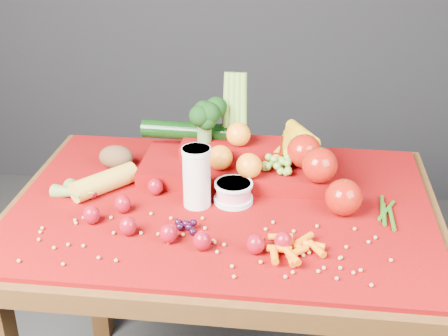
# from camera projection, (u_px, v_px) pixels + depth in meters

# --- Properties ---
(table) EXTENTS (1.10, 0.80, 0.75)m
(table) POSITION_uv_depth(u_px,v_px,m) (223.00, 238.00, 1.64)
(table) COLOR #3C230D
(table) RESTS_ON ground
(red_cloth) EXTENTS (1.05, 0.75, 0.01)m
(red_cloth) POSITION_uv_depth(u_px,v_px,m) (223.00, 204.00, 1.59)
(red_cloth) COLOR #780408
(red_cloth) RESTS_ON table
(milk_glass) EXTENTS (0.07, 0.07, 0.16)m
(milk_glass) POSITION_uv_depth(u_px,v_px,m) (197.00, 175.00, 1.54)
(milk_glass) COLOR beige
(milk_glass) RESTS_ON red_cloth
(yogurt_bowl) EXTENTS (0.10, 0.10, 0.05)m
(yogurt_bowl) POSITION_uv_depth(u_px,v_px,m) (234.00, 192.00, 1.58)
(yogurt_bowl) COLOR silver
(yogurt_bowl) RESTS_ON red_cloth
(strawberry_scatter) EXTENTS (0.54, 0.28, 0.05)m
(strawberry_scatter) POSITION_uv_depth(u_px,v_px,m) (164.00, 218.00, 1.47)
(strawberry_scatter) COLOR maroon
(strawberry_scatter) RESTS_ON red_cloth
(dark_grape_cluster) EXTENTS (0.06, 0.05, 0.03)m
(dark_grape_cluster) POSITION_uv_depth(u_px,v_px,m) (184.00, 226.00, 1.46)
(dark_grape_cluster) COLOR black
(dark_grape_cluster) RESTS_ON red_cloth
(soybean_scatter) EXTENTS (0.84, 0.24, 0.01)m
(soybean_scatter) POSITION_uv_depth(u_px,v_px,m) (212.00, 244.00, 1.41)
(soybean_scatter) COLOR #A87E48
(soybean_scatter) RESTS_ON red_cloth
(corn_ear) EXTENTS (0.27, 0.26, 0.06)m
(corn_ear) POSITION_uv_depth(u_px,v_px,m) (84.00, 189.00, 1.61)
(corn_ear) COLOR gold
(corn_ear) RESTS_ON red_cloth
(potato) EXTENTS (0.10, 0.07, 0.07)m
(potato) POSITION_uv_depth(u_px,v_px,m) (116.00, 157.00, 1.76)
(potato) COLOR #52361C
(potato) RESTS_ON red_cloth
(baby_carrot_pile) EXTENTS (0.18, 0.17, 0.03)m
(baby_carrot_pile) POSITION_uv_depth(u_px,v_px,m) (296.00, 246.00, 1.38)
(baby_carrot_pile) COLOR orange
(baby_carrot_pile) RESTS_ON red_cloth
(green_bean_pile) EXTENTS (0.14, 0.12, 0.01)m
(green_bean_pile) POSITION_uv_depth(u_px,v_px,m) (386.00, 212.00, 1.54)
(green_bean_pile) COLOR #235914
(green_bean_pile) RESTS_ON red_cloth
(produce_mound) EXTENTS (0.61, 0.36, 0.27)m
(produce_mound) POSITION_uv_depth(u_px,v_px,m) (251.00, 158.00, 1.69)
(produce_mound) COLOR #780408
(produce_mound) RESTS_ON red_cloth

